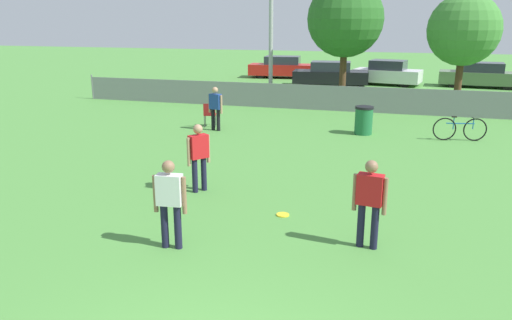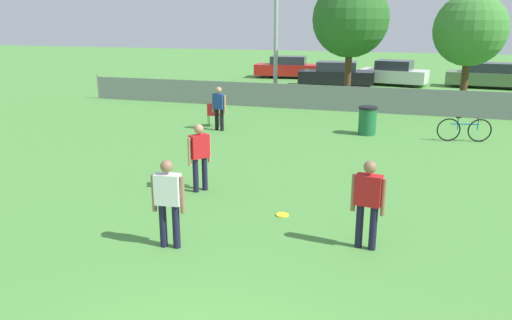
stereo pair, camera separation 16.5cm
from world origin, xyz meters
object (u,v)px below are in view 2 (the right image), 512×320
at_px(tree_far_right, 470,30).
at_px(bicycle_sideline, 464,130).
at_px(tree_near_pole, 351,19).
at_px(folding_chair_sideline, 213,113).
at_px(player_thrower_red, 368,198).
at_px(parked_car_white, 394,73).
at_px(trash_bin, 367,121).
at_px(parked_car_red, 288,67).
at_px(parked_car_dark, 336,75).
at_px(player_defender_red, 199,153).
at_px(spectator_in_blue, 219,105).
at_px(frisbee_disc, 282,215).
at_px(player_receiver_white, 168,198).
at_px(parked_car_olive, 488,76).

bearing_deg(tree_far_right, bicycle_sideline, -94.06).
bearing_deg(tree_near_pole, folding_chair_sideline, -118.92).
distance_m(player_thrower_red, folding_chair_sideline, 10.87).
relative_size(player_thrower_red, folding_chair_sideline, 1.78).
distance_m(folding_chair_sideline, parked_car_white, 15.81).
bearing_deg(trash_bin, folding_chair_sideline, -176.09).
bearing_deg(parked_car_red, parked_car_dark, -48.29).
relative_size(tree_near_pole, player_thrower_red, 3.55).
distance_m(tree_far_right, player_defender_red, 16.15).
relative_size(spectator_in_blue, folding_chair_sideline, 1.76).
xyz_separation_m(player_thrower_red, parked_car_white, (-0.54, 23.45, -0.22)).
distance_m(tree_far_right, trash_bin, 8.60).
height_order(tree_near_pole, folding_chair_sideline, tree_near_pole).
bearing_deg(folding_chair_sideline, trash_bin, 167.22).
distance_m(player_defender_red, bicycle_sideline, 9.52).
distance_m(player_defender_red, parked_car_white, 21.78).
distance_m(tree_near_pole, bicycle_sideline, 9.11).
distance_m(folding_chair_sideline, parked_car_red, 16.61).
bearing_deg(folding_chair_sideline, parked_car_white, -128.47).
height_order(tree_far_right, parked_car_white, tree_far_right).
relative_size(parked_car_dark, parked_car_white, 1.09).
bearing_deg(player_thrower_red, folding_chair_sideline, 134.98).
bearing_deg(spectator_in_blue, trash_bin, -157.56).
xyz_separation_m(frisbee_disc, bicycle_sideline, (4.08, 8.03, 0.38)).
distance_m(player_receiver_white, trash_bin, 10.44).
xyz_separation_m(tree_far_right, player_receiver_white, (-6.13, -17.35, -2.49)).
height_order(frisbee_disc, parked_car_red, parked_car_red).
height_order(player_thrower_red, trash_bin, player_thrower_red).
relative_size(tree_far_right, frisbee_disc, 18.70).
bearing_deg(frisbee_disc, spectator_in_blue, 120.20).
relative_size(frisbee_disc, parked_car_white, 0.06).
xyz_separation_m(frisbee_disc, trash_bin, (0.95, 8.13, 0.48)).
xyz_separation_m(player_receiver_white, bicycle_sideline, (5.61, 10.03, -0.53)).
height_order(folding_chair_sideline, parked_car_red, parked_car_red).
bearing_deg(frisbee_disc, parked_car_olive, 73.99).
distance_m(tree_near_pole, folding_chair_sideline, 8.94).
height_order(tree_far_right, bicycle_sideline, tree_far_right).
bearing_deg(parked_car_olive, spectator_in_blue, -119.83).
xyz_separation_m(spectator_in_blue, folding_chair_sideline, (-0.43, 0.51, -0.38)).
height_order(player_defender_red, player_thrower_red, same).
xyz_separation_m(tree_near_pole, parked_car_red, (-5.19, 9.31, -3.18)).
bearing_deg(parked_car_red, bicycle_sideline, -64.34).
height_order(player_defender_red, folding_chair_sideline, player_defender_red).
bearing_deg(tree_far_right, folding_chair_sideline, -140.58).
bearing_deg(tree_far_right, player_receiver_white, -109.46).
xyz_separation_m(tree_far_right, player_thrower_red, (-2.84, -16.38, -2.49)).
distance_m(player_thrower_red, parked_car_olive, 24.23).
distance_m(parked_car_white, parked_car_olive, 5.30).
bearing_deg(folding_chair_sideline, player_receiver_white, 91.02).
height_order(bicycle_sideline, parked_car_red, parked_car_red).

